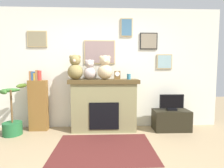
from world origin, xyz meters
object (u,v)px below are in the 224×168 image
at_px(teddy_bear_brown, 75,68).
at_px(fireplace, 104,104).
at_px(candle_jar, 129,77).
at_px(bookshelf, 38,103).
at_px(mantel_clock, 117,75).
at_px(teddy_bear_tan, 90,70).
at_px(television, 172,103).
at_px(tv_stand, 171,120).
at_px(teddy_bear_cream, 105,69).
at_px(potted_plant, 12,120).

bearing_deg(teddy_bear_brown, fireplace, 1.78).
xyz_separation_m(candle_jar, teddy_bear_brown, (-1.11, -0.00, 0.17)).
xyz_separation_m(bookshelf, mantel_clock, (1.66, -0.04, 0.59)).
xyz_separation_m(mantel_clock, teddy_bear_tan, (-0.57, 0.00, 0.10)).
bearing_deg(candle_jar, television, -3.88).
bearing_deg(tv_stand, bookshelf, 177.95).
distance_m(mantel_clock, teddy_bear_brown, 0.88).
distance_m(teddy_bear_brown, teddy_bear_tan, 0.30).
bearing_deg(teddy_bear_cream, teddy_bear_tan, 179.98).
xyz_separation_m(fireplace, tv_stand, (1.42, -0.08, -0.33)).
height_order(tv_stand, candle_jar, candle_jar).
distance_m(candle_jar, mantel_clock, 0.24).
height_order(fireplace, mantel_clock, mantel_clock).
distance_m(television, teddy_bear_brown, 2.14).
bearing_deg(bookshelf, teddy_bear_brown, -2.96).
xyz_separation_m(fireplace, candle_jar, (0.52, -0.02, 0.59)).
relative_size(tv_stand, teddy_bear_brown, 1.47).
height_order(bookshelf, teddy_bear_brown, teddy_bear_brown).
relative_size(bookshelf, teddy_bear_cream, 2.55).
relative_size(potted_plant, teddy_bear_tan, 2.46).
distance_m(potted_plant, mantel_clock, 2.26).
bearing_deg(candle_jar, teddy_bear_cream, -179.93).
distance_m(tv_stand, mantel_clock, 1.49).
bearing_deg(teddy_bear_brown, potted_plant, -170.37).
bearing_deg(tv_stand, teddy_bear_cream, 177.58).
xyz_separation_m(candle_jar, mantel_clock, (-0.24, -0.00, 0.03)).
xyz_separation_m(potted_plant, television, (3.22, 0.14, 0.29)).
relative_size(television, teddy_bear_cream, 1.02).
distance_m(television, teddy_bear_cream, 1.57).
bearing_deg(candle_jar, teddy_bear_brown, -179.97).
bearing_deg(teddy_bear_cream, tv_stand, -2.42).
xyz_separation_m(fireplace, teddy_bear_tan, (-0.30, -0.02, 0.72)).
distance_m(bookshelf, candle_jar, 1.98).
height_order(candle_jar, mantel_clock, mantel_clock).
xyz_separation_m(tv_stand, teddy_bear_tan, (-1.72, 0.06, 1.05)).
bearing_deg(potted_plant, teddy_bear_brown, 9.63).
bearing_deg(tv_stand, teddy_bear_brown, 178.31).
bearing_deg(teddy_bear_brown, teddy_bear_cream, 0.00).
distance_m(mantel_clock, teddy_bear_cream, 0.29).
distance_m(potted_plant, teddy_bear_tan, 1.80).
height_order(fireplace, candle_jar, candle_jar).
height_order(potted_plant, teddy_bear_cream, teddy_bear_cream).
bearing_deg(television, teddy_bear_tan, 177.98).
bearing_deg(teddy_bear_tan, mantel_clock, -0.09).
xyz_separation_m(bookshelf, teddy_bear_tan, (1.08, -0.04, 0.69)).
height_order(potted_plant, tv_stand, potted_plant).
bearing_deg(candle_jar, teddy_bear_tan, -179.96).
xyz_separation_m(bookshelf, tv_stand, (2.80, -0.10, -0.36)).
distance_m(potted_plant, television, 3.23).
height_order(television, mantel_clock, mantel_clock).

